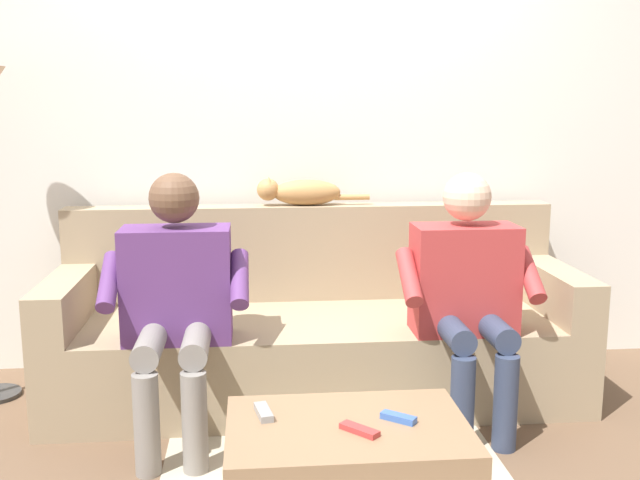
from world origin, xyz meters
TOP-DOWN VIEW (x-y plane):
  - ground_plane at (0.00, 0.60)m, footprint 8.00×8.00m
  - back_wall at (0.00, -0.62)m, footprint 4.79×0.06m
  - couch at (0.00, -0.14)m, footprint 2.48×0.84m
  - coffee_table at (0.00, 1.05)m, footprint 0.80×0.54m
  - person_left_seated at (-0.62, 0.28)m, footprint 0.60×0.50m
  - person_right_seated at (0.62, 0.29)m, footprint 0.61×0.58m
  - cat_on_backrest at (0.06, -0.42)m, footprint 0.58×0.13m
  - remote_blue at (-0.17, 1.04)m, footprint 0.12×0.10m
  - remote_gray at (0.27, 0.96)m, footprint 0.07×0.14m
  - remote_red at (-0.03, 1.12)m, footprint 0.12×0.13m

SIDE VIEW (x-z plane):
  - ground_plane at x=0.00m, z-range 0.00..0.00m
  - coffee_table at x=0.00m, z-range 0.00..0.36m
  - couch at x=0.00m, z-range -0.15..0.74m
  - remote_red at x=-0.03m, z-range 0.36..0.38m
  - remote_blue at x=-0.17m, z-range 0.36..0.38m
  - remote_gray at x=0.27m, z-range 0.36..0.39m
  - person_left_seated at x=-0.62m, z-range 0.07..1.17m
  - person_right_seated at x=0.62m, z-range 0.06..1.18m
  - cat_on_backrest at x=0.06m, z-range 0.88..1.03m
  - back_wall at x=0.00m, z-range 0.00..2.70m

